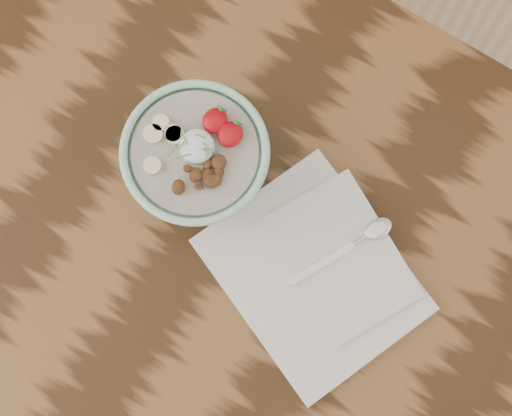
# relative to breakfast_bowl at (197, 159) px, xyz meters

# --- Properties ---
(table) EXTENTS (1.60, 0.90, 0.75)m
(table) POSITION_rel_breakfast_bowl_xyz_m (0.05, -0.09, -0.16)
(table) COLOR #341D0D
(table) RESTS_ON ground
(breakfast_bowl) EXTENTS (0.19, 0.19, 0.12)m
(breakfast_bowl) POSITION_rel_breakfast_bowl_xyz_m (0.00, 0.00, 0.00)
(breakfast_bowl) COLOR #A2DAB8
(breakfast_bowl) RESTS_ON table
(napkin) EXTENTS (0.34, 0.31, 0.02)m
(napkin) POSITION_rel_breakfast_bowl_xyz_m (0.21, -0.03, -0.06)
(napkin) COLOR silver
(napkin) RESTS_ON table
(spoon) EXTENTS (0.09, 0.15, 0.01)m
(spoon) POSITION_rel_breakfast_bowl_xyz_m (0.24, 0.04, -0.04)
(spoon) COLOR silver
(spoon) RESTS_ON napkin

